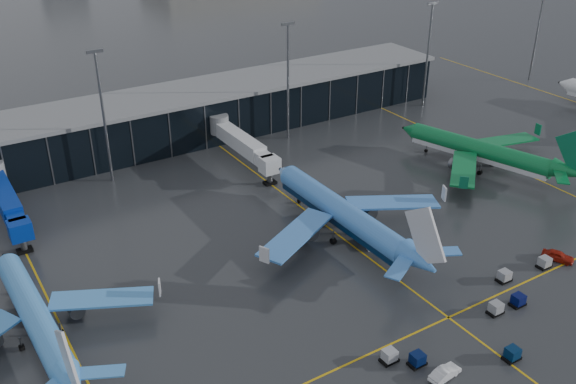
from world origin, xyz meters
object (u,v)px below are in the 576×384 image
airliner_klm_near (341,198)px  airliner_aer_lingus (481,139)px  airliner_arkefly (31,300)px  baggage_carts (486,314)px  service_van_red (558,256)px  mobile_airstair (371,241)px  service_van_white (445,373)px

airliner_klm_near → airliner_aer_lingus: (38.42, 6.01, -0.40)m
airliner_arkefly → baggage_carts: airliner_arkefly is taller
airliner_klm_near → service_van_red: bearing=-46.5°
airliner_klm_near → baggage_carts: size_ratio=1.19×
mobile_airstair → service_van_red: (21.76, -18.66, 0.04)m
airliner_aer_lingus → baggage_carts: airliner_aer_lingus is taller
airliner_aer_lingus → service_van_white: (-47.61, -39.78, -5.35)m
baggage_carts → service_van_red: bearing=11.5°
airliner_arkefly → mobile_airstair: airliner_arkefly is taller
airliner_arkefly → service_van_white: size_ratio=8.15×
airliner_arkefly → service_van_white: airliner_arkefly is taller
airliner_aer_lingus → baggage_carts: 49.46m
airliner_arkefly → airliner_klm_near: size_ratio=0.87×
airliner_arkefly → airliner_aer_lingus: airliner_aer_lingus is taller
airliner_klm_near → airliner_aer_lingus: bearing=8.4°
airliner_aer_lingus → baggage_carts: bearing=-152.3°
baggage_carts → mobile_airstair: mobile_airstair is taller
airliner_aer_lingus → service_van_white: size_ratio=8.83×
airliner_klm_near → mobile_airstair: size_ratio=11.56×
airliner_arkefly → airliner_aer_lingus: 87.17m
baggage_carts → service_van_red: baggage_carts is taller
service_van_red → service_van_white: bearing=168.0°
service_van_white → service_van_red: bearing=-81.2°
airliner_aer_lingus → service_van_red: size_ratio=8.36×
airliner_arkefly → airliner_aer_lingus: size_ratio=0.92×
service_van_white → airliner_arkefly: bearing=42.4°
airliner_arkefly → baggage_carts: 59.53m
service_van_red → mobile_airstair: bearing=111.6°
mobile_airstair → airliner_arkefly: bearing=-171.9°
airliner_klm_near → airliner_arkefly: bearing=179.5°
mobile_airstair → service_van_white: mobile_airstair is taller
airliner_arkefly → service_van_red: airliner_arkefly is taller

